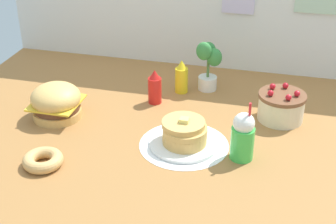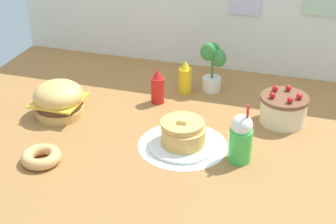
# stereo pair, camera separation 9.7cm
# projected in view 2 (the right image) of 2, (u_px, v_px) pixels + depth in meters

# --- Properties ---
(ground_plane) EXTENTS (2.41, 1.90, 0.02)m
(ground_plane) POSITION_uv_depth(u_px,v_px,m) (160.00, 147.00, 2.28)
(ground_plane) COLOR #9E6B38
(doily_mat) EXTENTS (0.41, 0.41, 0.00)m
(doily_mat) POSITION_uv_depth(u_px,v_px,m) (183.00, 145.00, 2.27)
(doily_mat) COLOR white
(doily_mat) RESTS_ON ground_plane
(burger) EXTENTS (0.25, 0.25, 0.18)m
(burger) POSITION_uv_depth(u_px,v_px,m) (59.00, 99.00, 2.49)
(burger) COLOR #DBA859
(burger) RESTS_ON ground_plane
(pancake_stack) EXTENTS (0.32, 0.32, 0.14)m
(pancake_stack) POSITION_uv_depth(u_px,v_px,m) (183.00, 135.00, 2.24)
(pancake_stack) COLOR white
(pancake_stack) RESTS_ON doily_mat
(layer_cake) EXTENTS (0.23, 0.23, 0.17)m
(layer_cake) POSITION_uv_depth(u_px,v_px,m) (283.00, 109.00, 2.43)
(layer_cake) COLOR beige
(layer_cake) RESTS_ON ground_plane
(ketchup_bottle) EXTENTS (0.07, 0.07, 0.19)m
(ketchup_bottle) POSITION_uv_depth(u_px,v_px,m) (158.00, 87.00, 2.60)
(ketchup_bottle) COLOR red
(ketchup_bottle) RESTS_ON ground_plane
(mustard_bottle) EXTENTS (0.07, 0.07, 0.19)m
(mustard_bottle) POSITION_uv_depth(u_px,v_px,m) (185.00, 78.00, 2.71)
(mustard_bottle) COLOR yellow
(mustard_bottle) RESTS_ON ground_plane
(cream_soda_cup) EXTENTS (0.10, 0.10, 0.28)m
(cream_soda_cup) POSITION_uv_depth(u_px,v_px,m) (241.00, 138.00, 2.12)
(cream_soda_cup) COLOR green
(cream_soda_cup) RESTS_ON ground_plane
(donut_pink_glaze) EXTENTS (0.17, 0.17, 0.05)m
(donut_pink_glaze) POSITION_uv_depth(u_px,v_px,m) (41.00, 156.00, 2.14)
(donut_pink_glaze) COLOR tan
(donut_pink_glaze) RESTS_ON ground_plane
(potted_plant) EXTENTS (0.14, 0.11, 0.29)m
(potted_plant) POSITION_uv_depth(u_px,v_px,m) (213.00, 65.00, 2.70)
(potted_plant) COLOR white
(potted_plant) RESTS_ON ground_plane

